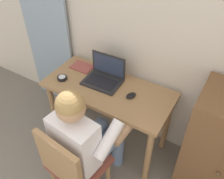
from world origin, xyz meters
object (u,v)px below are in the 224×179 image
Objects in this scene: chair at (72,165)px; desk_clock at (62,78)px; notebook_pad at (82,67)px; computer_mouse at (131,96)px; laptop at (104,76)px; desk at (108,98)px; person_seated at (86,135)px.

chair is 9.60× the size of desk_clock.
chair is 0.97m from notebook_pad.
chair is 8.64× the size of computer_mouse.
chair is at bearing -77.23° from laptop.
desk_clock is at bearing -101.52° from notebook_pad.
desk is 0.47m from desk_clock.
desk_clock is 0.43× the size of notebook_pad.
person_seated is 5.63× the size of notebook_pad.
person_seated is at bearing 84.17° from chair.
computer_mouse is (0.32, -0.08, -0.04)m from laptop.
computer_mouse is at bearing -12.99° from notebook_pad.
person_seated is at bearing -78.51° from desk.
computer_mouse reaches higher than desk_clock.
person_seated reaches higher than chair.
chair is 0.26m from person_seated.
computer_mouse is at bearing 74.87° from person_seated.
computer_mouse reaches higher than desk.
desk is 1.00× the size of person_seated.
laptop is at bearing 28.52° from desk_clock.
computer_mouse is (0.23, -0.00, 0.14)m from desk.
person_seated is 0.66m from desk_clock.
computer_mouse reaches higher than notebook_pad.
laptop reaches higher than desk.
person_seated reaches higher than computer_mouse.
person_seated is at bearing -34.85° from desk_clock.
person_seated is 3.38× the size of laptop.
laptop reaches higher than computer_mouse.
desk_clock is 0.25m from notebook_pad.
computer_mouse is at bearing -0.18° from desk.
desk_clock is (-0.52, 0.55, 0.28)m from chair.
laptop is 0.33m from computer_mouse.
laptop is (-0.09, 0.07, 0.17)m from desk.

